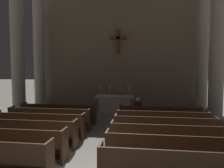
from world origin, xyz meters
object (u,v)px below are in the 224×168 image
object	(u,v)px
pew_left_row_4	(39,125)
candlestick_inner_right	(120,92)
column_left_fourth	(39,52)
candlestick_outer_right	(129,93)
candlestick_outer_left	(100,92)
pew_left_row_3	(25,132)
pew_right_row_4	(165,129)
lone_worshipper	(138,111)
pew_right_row_2	(173,151)
pew_right_row_3	(168,139)
pew_right_row_6	(160,117)
pew_left_row_5	(50,118)
column_right_fourth	(202,50)
pew_left_row_6	(58,114)
pew_left_row_2	(6,143)
pew_right_row_5	(162,122)
candlestick_inner_left	(110,92)
column_left_third	(17,48)
column_right_third	(217,46)
altar	(115,104)

from	to	relation	value
pew_left_row_4	candlestick_inner_right	xyz separation A→B (m)	(2.64, 4.77, 0.72)
column_left_fourth	candlestick_outer_right	bearing A→B (deg)	-8.97
candlestick_outer_left	pew_left_row_3	bearing A→B (deg)	-104.45
pew_right_row_4	candlestick_outer_right	bearing A→B (deg)	107.29
pew_left_row_3	lone_worshipper	distance (m)	4.80
candlestick_outer_right	pew_right_row_2	bearing A→B (deg)	-77.61
pew_right_row_3	candlestick_outer_right	size ratio (longest dim) A/B	5.98
pew_right_row_6	pew_left_row_5	bearing A→B (deg)	-167.99
pew_left_row_4	column_right_fourth	world-z (taller)	column_right_fourth
pew_left_row_6	pew_right_row_2	world-z (taller)	same
pew_left_row_3	lone_worshipper	world-z (taller)	lone_worshipper
pew_left_row_2	candlestick_outer_right	size ratio (longest dim) A/B	5.98
pew_left_row_3	candlestick_outer_right	bearing A→B (deg)	61.08
pew_right_row_2	column_left_fourth	size ratio (longest dim) A/B	0.47
pew_left_row_2	pew_left_row_4	world-z (taller)	same
pew_right_row_3	pew_right_row_6	distance (m)	2.98
pew_left_row_3	candlestick_inner_right	bearing A→B (deg)	65.44
candlestick_outer_left	column_right_fourth	bearing A→B (deg)	8.97
pew_left_row_3	pew_left_row_4	world-z (taller)	same
pew_right_row_5	pew_right_row_6	xyz separation A→B (m)	(0.00, 0.99, 0.00)
candlestick_outer_left	candlestick_inner_right	bearing A→B (deg)	0.00
pew_left_row_2	candlestick_inner_left	world-z (taller)	candlestick_inner_left
pew_right_row_5	lone_worshipper	distance (m)	1.42
column_left_third	lone_worshipper	distance (m)	7.19
column_left_third	pew_right_row_4	bearing A→B (deg)	-23.65
pew_right_row_6	candlestick_outer_left	size ratio (longest dim) A/B	5.98
candlestick_outer_left	candlestick_inner_left	size ratio (longest dim) A/B	1.00
pew_left_row_4	candlestick_inner_left	xyz separation A→B (m)	(2.04, 4.77, 0.72)
pew_left_row_4	pew_left_row_6	size ratio (longest dim) A/B	1.00
column_left_third	column_left_fourth	size ratio (longest dim) A/B	1.00
pew_right_row_6	column_left_fourth	size ratio (longest dim) A/B	0.47
pew_right_row_4	candlestick_outer_left	size ratio (longest dim) A/B	5.98
candlestick_inner_left	pew_right_row_3	bearing A→B (deg)	-65.44
column_right_fourth	lone_worshipper	bearing A→B (deg)	-134.92
candlestick_outer_left	candlestick_outer_right	bearing A→B (deg)	0.00
pew_right_row_4	pew_right_row_5	size ratio (longest dim) A/B	1.00
pew_left_row_5	pew_right_row_3	distance (m)	5.08
pew_left_row_3	column_left_fourth	world-z (taller)	column_left_fourth
pew_left_row_5	candlestick_outer_right	distance (m)	4.99
pew_right_row_5	lone_worshipper	bearing A→B (deg)	132.70
candlestick_outer_right	column_right_fourth	bearing A→B (deg)	12.51
pew_left_row_4	column_right_third	xyz separation A→B (m)	(7.39, 3.23, 3.19)
column_left_third	column_right_fourth	distance (m)	10.40
pew_right_row_4	altar	distance (m)	5.31
pew_right_row_2	column_left_fourth	xyz separation A→B (m)	(-7.39, 7.69, 3.19)
pew_left_row_5	altar	size ratio (longest dim) A/B	1.60
pew_right_row_5	pew_left_row_4	bearing A→B (deg)	-167.99
pew_right_row_4	pew_left_row_3	bearing A→B (deg)	-167.99
pew_right_row_3	pew_left_row_4	bearing A→B (deg)	167.99
candlestick_outer_left	altar	bearing A→B (deg)	0.00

